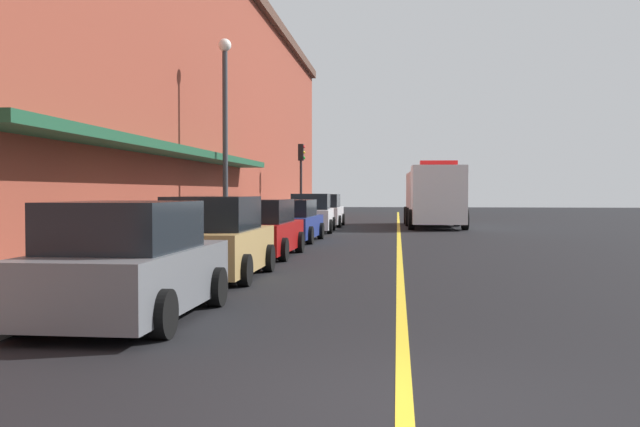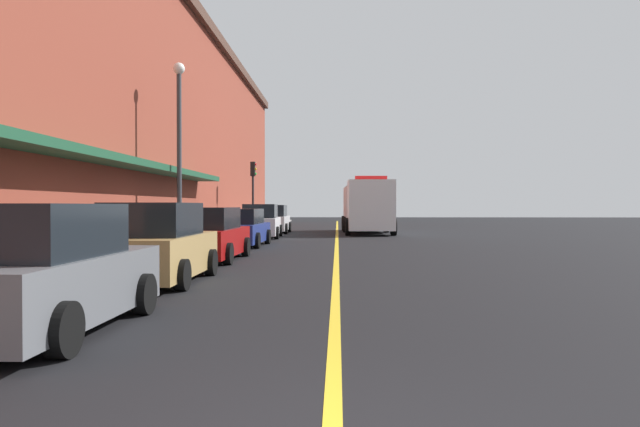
% 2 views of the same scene
% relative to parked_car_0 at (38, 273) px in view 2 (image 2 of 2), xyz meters
% --- Properties ---
extents(ground_plane, '(112.00, 112.00, 0.00)m').
position_rel_parked_car_0_xyz_m(ground_plane, '(3.94, 21.19, -0.81)').
color(ground_plane, black).
extents(sidewalk_left, '(2.40, 70.00, 0.15)m').
position_rel_parked_car_0_xyz_m(sidewalk_left, '(-2.26, 21.19, -0.73)').
color(sidewalk_left, gray).
rests_on(sidewalk_left, ground).
extents(lane_center_stripe, '(0.16, 70.00, 0.01)m').
position_rel_parked_car_0_xyz_m(lane_center_stripe, '(3.94, 21.19, -0.80)').
color(lane_center_stripe, gold).
rests_on(lane_center_stripe, ground).
extents(brick_building_left, '(13.96, 64.00, 12.18)m').
position_rel_parked_car_0_xyz_m(brick_building_left, '(-9.85, 20.18, 5.29)').
color(brick_building_left, brown).
rests_on(brick_building_left, ground).
extents(parked_car_0, '(2.15, 4.26, 1.72)m').
position_rel_parked_car_0_xyz_m(parked_car_0, '(0.00, 0.00, 0.00)').
color(parked_car_0, '#595B60').
rests_on(parked_car_0, ground).
extents(parked_car_1, '(2.07, 4.20, 1.76)m').
position_rel_parked_car_0_xyz_m(parked_car_1, '(-0.02, 5.13, 0.01)').
color(parked_car_1, '#A5844C').
rests_on(parked_car_1, ground).
extents(parked_car_2, '(2.11, 4.64, 1.64)m').
position_rel_parked_car_0_xyz_m(parked_car_2, '(-0.03, 10.36, -0.03)').
color(parked_car_2, maroon).
rests_on(parked_car_2, ground).
extents(parked_car_3, '(2.21, 4.71, 1.56)m').
position_rel_parked_car_0_xyz_m(parked_car_3, '(-0.11, 16.73, -0.07)').
color(parked_car_3, navy).
rests_on(parked_car_3, ground).
extents(parked_car_4, '(2.18, 4.81, 1.77)m').
position_rel_parked_car_0_xyz_m(parked_car_4, '(-0.06, 23.20, 0.02)').
color(parked_car_4, silver).
rests_on(parked_car_4, ground).
extents(parked_car_5, '(2.08, 4.23, 1.73)m').
position_rel_parked_car_0_xyz_m(parked_car_5, '(-0.05, 28.48, 0.00)').
color(parked_car_5, silver).
rests_on(parked_car_5, ground).
extents(box_truck, '(3.06, 9.02, 3.36)m').
position_rel_parked_car_0_xyz_m(box_truck, '(5.77, 28.75, 0.80)').
color(box_truck, silver).
rests_on(box_truck, ground).
extents(parking_meter_0, '(0.14, 0.18, 1.33)m').
position_rel_parked_car_0_xyz_m(parking_meter_0, '(-1.41, 20.22, 0.25)').
color(parking_meter_0, '#4C4C51').
rests_on(parking_meter_0, sidewalk_left).
extents(parking_meter_1, '(0.14, 0.18, 1.33)m').
position_rel_parked_car_0_xyz_m(parking_meter_1, '(-1.41, 12.20, 0.25)').
color(parking_meter_1, '#4C4C51').
rests_on(parking_meter_1, sidewalk_left).
extents(street_lamp_left, '(0.44, 0.44, 6.94)m').
position_rel_parked_car_0_xyz_m(street_lamp_left, '(-2.01, 14.37, 3.59)').
color(street_lamp_left, '#33383D').
rests_on(street_lamp_left, sidewalk_left).
extents(traffic_light_near, '(0.38, 0.36, 4.30)m').
position_rel_parked_car_0_xyz_m(traffic_light_near, '(-1.35, 29.19, 2.35)').
color(traffic_light_near, '#232326').
rests_on(traffic_light_near, sidewalk_left).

